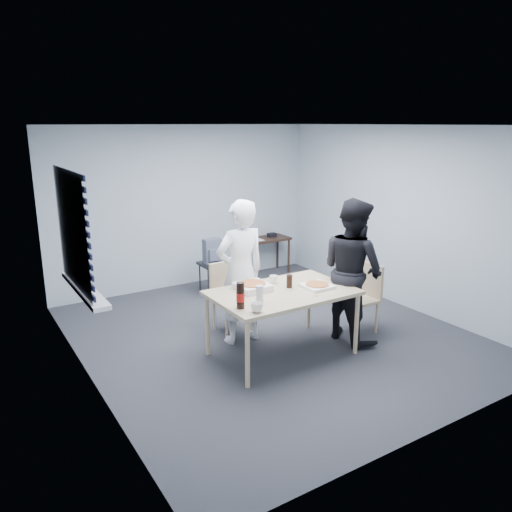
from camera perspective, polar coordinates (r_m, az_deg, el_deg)
room at (r=5.56m, az=-19.88°, el=1.77°), size 5.00×5.00×5.00m
dining_table at (r=5.70m, az=3.05°, el=-4.58°), size 1.60×1.01×0.78m
chair_far at (r=6.47m, az=-3.20°, el=-4.10°), size 0.42×0.42×0.89m
chair_right at (r=6.58m, az=12.21°, el=-4.10°), size 0.42×0.42×0.89m
person_white at (r=6.01m, az=-1.77°, el=-1.85°), size 0.65×0.42×1.77m
person_black at (r=6.20m, az=10.95°, el=-1.61°), size 0.47×0.86×1.77m
side_table at (r=8.81m, az=0.75°, el=1.52°), size 0.97×0.43×0.65m
stool at (r=7.80m, az=-5.00°, el=-1.52°), size 0.38×0.38×0.53m
backpack at (r=7.71m, az=-5.01°, el=0.55°), size 0.27×0.20×0.38m
pizza_box_a at (r=5.69m, az=-0.39°, el=-3.51°), size 0.35×0.35×0.09m
pizza_box_b at (r=5.83m, az=6.98°, el=-3.38°), size 0.32×0.32×0.05m
mug_a at (r=5.05m, az=0.10°, el=-5.90°), size 0.17×0.17×0.10m
mug_b at (r=5.93m, az=2.03°, el=-2.69°), size 0.10×0.10×0.09m
cola_glass at (r=5.78m, az=3.84°, el=-2.90°), size 0.08×0.08×0.15m
soda_bottle at (r=5.12m, az=-1.79°, el=-4.57°), size 0.09×0.09×0.28m
plastic_cups at (r=5.28m, az=0.42°, el=-4.39°), size 0.10×0.10×0.19m
rubber_band at (r=5.55m, az=6.81°, el=-4.54°), size 0.07×0.07×0.00m
papers at (r=8.70m, az=0.01°, el=1.89°), size 0.24×0.30×0.00m
black_box at (r=8.93m, az=1.83°, el=2.43°), size 0.18×0.15×0.07m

